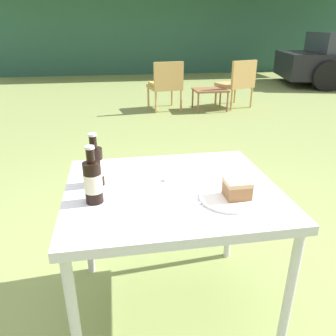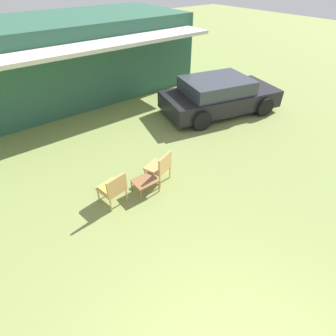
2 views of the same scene
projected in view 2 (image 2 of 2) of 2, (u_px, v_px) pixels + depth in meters
name	position (u px, v px, depth m)	size (l,w,h in m)	color
cabin_building	(51.00, 60.00, 10.22)	(10.80, 5.65, 2.85)	#2D5B47
parked_car	(219.00, 96.00, 9.51)	(4.50, 2.86, 1.25)	black
wicker_chair_cushioned	(113.00, 187.00, 5.85)	(0.59, 0.59, 0.83)	tan
wicker_chair_plain	(160.00, 166.00, 6.46)	(0.66, 0.65, 0.83)	tan
garden_side_table	(145.00, 182.00, 6.21)	(0.57, 0.45, 0.37)	brown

